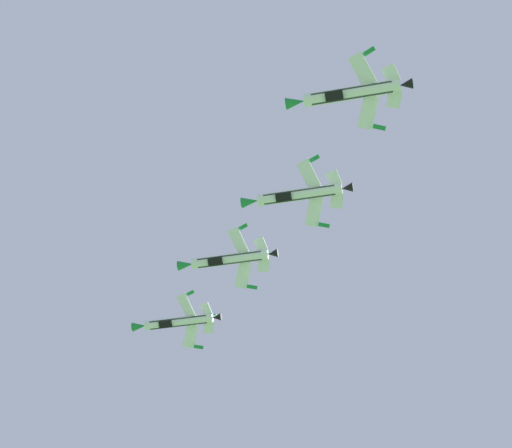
{
  "coord_description": "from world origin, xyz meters",
  "views": [
    {
      "loc": [
        3.68,
        -0.24,
        1.71
      ],
      "look_at": [
        -39.52,
        71.83,
        72.56
      ],
      "focal_mm": 51.75,
      "sensor_mm": 36.0,
      "label": 1
    }
  ],
  "objects_px": {
    "fighter_jet_left_wing": "(228,259)",
    "fighter_jet_left_outer": "(349,94)",
    "fighter_jet_lead": "(177,322)",
    "fighter_jet_right_wing": "(297,195)"
  },
  "relations": [
    {
      "from": "fighter_jet_lead",
      "to": "fighter_jet_left_wing",
      "type": "distance_m",
      "value": 19.39
    },
    {
      "from": "fighter_jet_lead",
      "to": "fighter_jet_left_wing",
      "type": "height_order",
      "value": "fighter_jet_left_wing"
    },
    {
      "from": "fighter_jet_lead",
      "to": "fighter_jet_left_outer",
      "type": "relative_size",
      "value": 1.0
    },
    {
      "from": "fighter_jet_lead",
      "to": "fighter_jet_left_outer",
      "type": "distance_m",
      "value": 54.26
    },
    {
      "from": "fighter_jet_left_wing",
      "to": "fighter_jet_left_outer",
      "type": "xyz_separation_m",
      "value": [
        29.6,
        -18.29,
        2.45
      ]
    },
    {
      "from": "fighter_jet_lead",
      "to": "fighter_jet_left_outer",
      "type": "height_order",
      "value": "fighter_jet_left_outer"
    },
    {
      "from": "fighter_jet_left_wing",
      "to": "fighter_jet_left_outer",
      "type": "distance_m",
      "value": 34.89
    },
    {
      "from": "fighter_jet_left_wing",
      "to": "fighter_jet_right_wing",
      "type": "bearing_deg",
      "value": -132.35
    },
    {
      "from": "fighter_jet_right_wing",
      "to": "fighter_jet_left_wing",
      "type": "bearing_deg",
      "value": 47.65
    },
    {
      "from": "fighter_jet_left_outer",
      "to": "fighter_jet_right_wing",
      "type": "bearing_deg",
      "value": 31.16
    }
  ]
}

